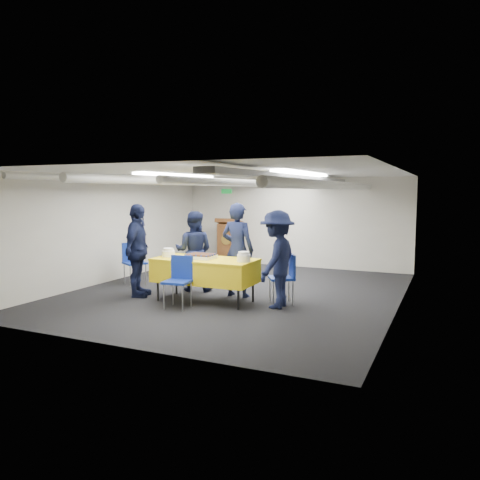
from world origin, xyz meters
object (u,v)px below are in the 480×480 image
chair_left (133,259)px  sailor_b (194,251)px  chair_near (180,276)px  sailor_d (277,259)px  sheet_cake (201,256)px  sailor_c (137,250)px  chair_right (286,273)px  serving_table (205,270)px  sailor_a (238,250)px  podium (230,242)px

chair_left → sailor_b: size_ratio=0.55×
chair_near → sailor_d: size_ratio=0.53×
sheet_cake → sailor_c: 1.27m
chair_left → sailor_d: (3.47, -0.67, 0.29)m
chair_right → sailor_b: size_ratio=0.55×
serving_table → sailor_a: (0.36, 0.61, 0.31)m
sailor_a → sailor_b: 1.01m
chair_near → sailor_b: sailor_b is taller
sailor_c → sailor_d: bearing=-101.7°
chair_right → sailor_c: sailor_c is taller
sheet_cake → sailor_a: (0.43, 0.62, 0.06)m
sailor_c → sailor_d: sailor_c is taller
chair_left → serving_table: bearing=-20.2°
chair_near → chair_right: (1.56, 1.00, 0.00)m
sailor_a → sailor_d: size_ratio=1.06×
sheet_cake → podium: 4.18m
serving_table → chair_right: (1.36, 0.46, -0.03)m
chair_near → sailor_d: sailor_d is taller
podium → chair_right: podium is taller
chair_left → sailor_c: (0.83, -0.96, 0.33)m
podium → sailor_b: size_ratio=0.80×
sheet_cake → chair_near: chair_near is taller
sheet_cake → chair_right: size_ratio=0.57×
sailor_b → sailor_a: bearing=158.3°
sheet_cake → sailor_d: (1.38, 0.14, 0.01)m
chair_near → sailor_c: bearing=161.6°
sheet_cake → sailor_a: 0.76m
sheet_cake → serving_table: bearing=9.6°
sailor_c → chair_right: bearing=-95.0°
chair_right → chair_left: same height
podium → chair_near: podium is taller
sailor_d → sailor_b: bearing=-105.3°
chair_near → sailor_a: sailor_a is taller
chair_right → sheet_cake: bearing=-161.8°
sailor_b → sailor_d: (1.95, -0.59, 0.04)m
chair_near → sailor_c: (-1.14, 0.38, 0.33)m
chair_near → sheet_cake: bearing=77.0°
chair_near → chair_left: bearing=145.9°
chair_right → sailor_d: (-0.05, -0.33, 0.29)m
chair_near → chair_left: same height
chair_right → chair_left: size_ratio=1.00×
sheet_cake → sailor_c: bearing=-173.4°
serving_table → podium: bearing=109.6°
serving_table → chair_left: size_ratio=2.10×
serving_table → sheet_cake: bearing=-170.4°
sailor_a → sailor_c: 1.86m
chair_near → chair_left: size_ratio=1.00×
serving_table → chair_left: bearing=159.8°
sailor_c → sailor_d: size_ratio=1.05×
sailor_a → sailor_c: sailor_a is taller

